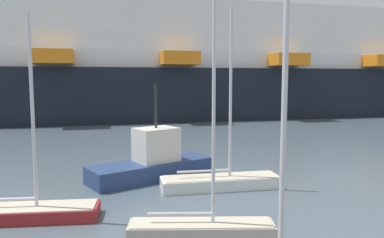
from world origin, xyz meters
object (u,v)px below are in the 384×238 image
(sailboat_3, at_px, (202,226))
(sailboat_4, at_px, (221,180))
(cruise_ship, at_px, (114,67))
(sailboat_1, at_px, (25,210))
(fishing_boat_2, at_px, (153,162))

(sailboat_3, distance_m, sailboat_4, 6.08)
(sailboat_3, distance_m, cruise_ship, 42.60)
(sailboat_4, relative_size, cruise_ship, 0.07)
(sailboat_1, distance_m, sailboat_3, 7.07)
(sailboat_1, bearing_deg, sailboat_4, 21.83)
(sailboat_1, height_order, sailboat_4, sailboat_4)
(sailboat_3, relative_size, sailboat_4, 1.01)
(fishing_boat_2, distance_m, cruise_ship, 34.30)
(sailboat_4, distance_m, cruise_ship, 37.31)
(fishing_boat_2, relative_size, cruise_ship, 0.06)
(sailboat_1, relative_size, sailboat_3, 0.88)
(cruise_ship, bearing_deg, sailboat_4, -84.40)
(sailboat_4, distance_m, fishing_boat_2, 4.16)
(sailboat_1, distance_m, cruise_ship, 39.65)
(sailboat_1, xyz_separation_m, sailboat_4, (8.87, 1.74, 0.06))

